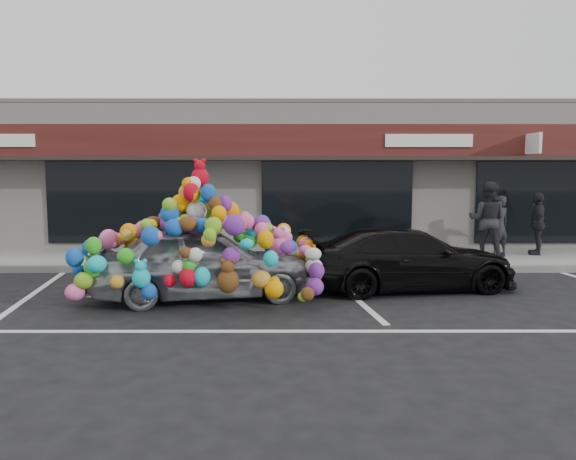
{
  "coord_description": "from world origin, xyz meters",
  "views": [
    {
      "loc": [
        1.6,
        -10.23,
        2.31
      ],
      "look_at": [
        1.62,
        1.4,
        1.09
      ],
      "focal_mm": 35.0,
      "sensor_mm": 36.0,
      "label": 1
    }
  ],
  "objects_px": {
    "pedestrian_a": "(499,225)",
    "pedestrian_b": "(487,220)",
    "toy_car": "(203,253)",
    "pedestrian_c": "(537,224)",
    "black_sedan": "(409,259)"
  },
  "relations": [
    {
      "from": "pedestrian_a",
      "to": "pedestrian_b",
      "type": "height_order",
      "value": "pedestrian_b"
    },
    {
      "from": "toy_car",
      "to": "pedestrian_b",
      "type": "relative_size",
      "value": 2.37
    },
    {
      "from": "toy_car",
      "to": "pedestrian_c",
      "type": "height_order",
      "value": "toy_car"
    },
    {
      "from": "black_sedan",
      "to": "pedestrian_b",
      "type": "height_order",
      "value": "pedestrian_b"
    },
    {
      "from": "black_sedan",
      "to": "pedestrian_c",
      "type": "relative_size",
      "value": 2.58
    },
    {
      "from": "toy_car",
      "to": "pedestrian_b",
      "type": "distance_m",
      "value": 7.66
    },
    {
      "from": "black_sedan",
      "to": "pedestrian_b",
      "type": "distance_m",
      "value": 4.15
    },
    {
      "from": "black_sedan",
      "to": "pedestrian_c",
      "type": "distance_m",
      "value": 5.5
    },
    {
      "from": "pedestrian_c",
      "to": "toy_car",
      "type": "bearing_deg",
      "value": -42.7
    },
    {
      "from": "pedestrian_b",
      "to": "pedestrian_c",
      "type": "xyz_separation_m",
      "value": [
        1.47,
        0.46,
        -0.14
      ]
    },
    {
      "from": "pedestrian_a",
      "to": "pedestrian_c",
      "type": "height_order",
      "value": "pedestrian_c"
    },
    {
      "from": "black_sedan",
      "to": "pedestrian_a",
      "type": "xyz_separation_m",
      "value": [
        3.1,
        3.56,
        0.31
      ]
    },
    {
      "from": "black_sedan",
      "to": "pedestrian_c",
      "type": "height_order",
      "value": "pedestrian_c"
    },
    {
      "from": "black_sedan",
      "to": "pedestrian_c",
      "type": "xyz_separation_m",
      "value": [
        4.12,
        3.62,
        0.35
      ]
    },
    {
      "from": "black_sedan",
      "to": "toy_car",
      "type": "bearing_deg",
      "value": 92.17
    }
  ]
}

